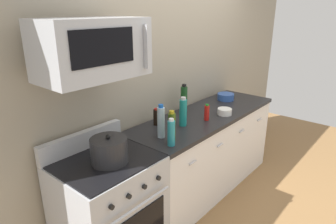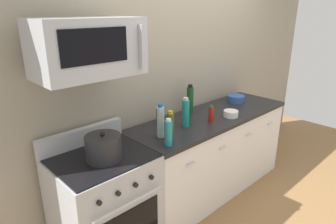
{
  "view_description": "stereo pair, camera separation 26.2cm",
  "coord_description": "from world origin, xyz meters",
  "views": [
    {
      "loc": [
        -2.6,
        -1.65,
        2.01
      ],
      "look_at": [
        -0.71,
        -0.05,
        1.14
      ],
      "focal_mm": 31.66,
      "sensor_mm": 36.0,
      "label": 1
    },
    {
      "loc": [
        -2.42,
        -1.84,
        2.01
      ],
      "look_at": [
        -0.71,
        -0.05,
        1.14
      ],
      "focal_mm": 31.66,
      "sensor_mm": 36.0,
      "label": 2
    }
  ],
  "objects": [
    {
      "name": "range_oven",
      "position": [
        -1.38,
        0.0,
        0.47
      ],
      "size": [
        0.76,
        0.69,
        1.07
      ],
      "color": "#B7BABF",
      "rests_on": "ground_plane"
    },
    {
      "name": "counter_unit",
      "position": [
        -0.0,
        -0.0,
        0.46
      ],
      "size": [
        2.02,
        0.66,
        0.92
      ],
      "color": "white",
      "rests_on": "ground_plane"
    },
    {
      "name": "stockpot",
      "position": [
        -1.38,
        -0.05,
        1.02
      ],
      "size": [
        0.27,
        0.27,
        0.23
      ],
      "color": "#262628",
      "rests_on": "range_oven"
    },
    {
      "name": "bottle_dish_soap",
      "position": [
        -0.86,
        -0.21,
        1.03
      ],
      "size": [
        0.06,
        0.06,
        0.24
      ],
      "color": "teal",
      "rests_on": "countertop_slab"
    },
    {
      "name": "bottle_sparkling_teal",
      "position": [
        -0.44,
        -0.01,
        1.06
      ],
      "size": [
        0.07,
        0.07,
        0.29
      ],
      "color": "#197F7A",
      "rests_on": "countertop_slab"
    },
    {
      "name": "back_wall",
      "position": [
        0.0,
        0.41,
        1.35
      ],
      "size": [
        5.11,
        0.1,
        2.7
      ],
      "primitive_type": "cube",
      "color": "#9E937F",
      "rests_on": "ground_plane"
    },
    {
      "name": "bottle_wine_green",
      "position": [
        -0.13,
        0.22,
        1.07
      ],
      "size": [
        0.07,
        0.07,
        0.32
      ],
      "color": "#19471E",
      "rests_on": "countertop_slab"
    },
    {
      "name": "ground_plane",
      "position": [
        0.0,
        0.0,
        0.0
      ],
      "size": [
        6.13,
        6.13,
        0.0
      ],
      "primitive_type": "plane",
      "color": "olive"
    },
    {
      "name": "bowl_white_ceramic",
      "position": [
        0.1,
        -0.17,
        0.96
      ],
      "size": [
        0.15,
        0.15,
        0.07
      ],
      "color": "white",
      "rests_on": "countertop_slab"
    },
    {
      "name": "bottle_soy_sauce_dark",
      "position": [
        -0.61,
        0.2,
        1.0
      ],
      "size": [
        0.05,
        0.05,
        0.17
      ],
      "color": "black",
      "rests_on": "countertop_slab"
    },
    {
      "name": "bottle_olive_oil",
      "position": [
        -0.79,
        -0.15,
        1.05
      ],
      "size": [
        0.07,
        0.07,
        0.27
      ],
      "color": "#385114",
      "rests_on": "countertop_slab"
    },
    {
      "name": "bottle_water_clear",
      "position": [
        -0.79,
        -0.04,
        1.07
      ],
      "size": [
        0.07,
        0.07,
        0.31
      ],
      "color": "silver",
      "rests_on": "countertop_slab"
    },
    {
      "name": "microwave",
      "position": [
        -1.38,
        0.05,
        1.75
      ],
      "size": [
        0.74,
        0.44,
        0.4
      ],
      "color": "#B7BABF"
    },
    {
      "name": "bowl_blue_mixing",
      "position": [
        0.58,
        0.1,
        0.96
      ],
      "size": [
        0.21,
        0.21,
        0.08
      ],
      "color": "#2D519E",
      "rests_on": "countertop_slab"
    },
    {
      "name": "bottle_hot_sauce_red",
      "position": [
        -0.17,
        -0.11,
        1.0
      ],
      "size": [
        0.05,
        0.05,
        0.17
      ],
      "color": "#B21914",
      "rests_on": "countertop_slab"
    }
  ]
}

